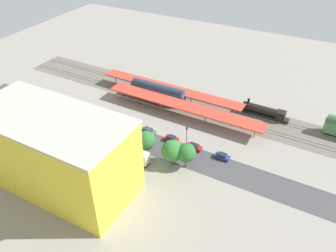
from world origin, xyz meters
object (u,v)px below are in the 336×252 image
platform_canopy_near (183,105)px  street_tree_3 (46,107)px  platform_canopy_far (171,88)px  parked_car_3 (148,131)px  construction_building (56,152)px  street_tree_4 (186,153)px  locomotive (266,112)px  box_truck_1 (134,156)px  parked_car_2 (172,139)px  box_truck_0 (75,137)px  street_tree_0 (56,116)px  freight_coach_far (158,91)px  street_tree_1 (172,151)px  parked_car_1 (194,147)px  parked_car_4 (124,125)px  street_tree_2 (146,141)px  parked_car_5 (103,117)px  traffic_light (187,133)px  parked_car_0 (222,156)px

platform_canopy_near → street_tree_3: bearing=32.4°
platform_canopy_far → parked_car_3: size_ratio=11.36×
platform_canopy_far → construction_building: construction_building is taller
platform_canopy_near → street_tree_4: bearing=117.5°
construction_building → street_tree_4: 31.41m
locomotive → box_truck_1: size_ratio=1.68×
box_truck_1 → street_tree_3: size_ratio=1.01×
parked_car_2 → parked_car_3: (7.91, -0.26, -0.04)m
box_truck_0 → street_tree_0: (9.36, -3.35, 2.32)m
freight_coach_far → street_tree_1: (-19.35, 27.25, 1.47)m
parked_car_3 → parked_car_2: bearing=178.1°
freight_coach_far → box_truck_0: (9.58, 31.34, -1.44)m
parked_car_1 → parked_car_4: size_ratio=0.95×
parked_car_4 → street_tree_2: bearing=147.8°
freight_coach_far → parked_car_5: freight_coach_far is taller
locomotive → street_tree_0: (54.18, 34.34, 2.32)m
freight_coach_far → construction_building: size_ratio=0.54×
street_tree_4 → traffic_light: size_ratio=1.22×
parked_car_4 → street_tree_1: bearing=157.9°
parked_car_4 → construction_building: (0.65, 26.46, 8.69)m
street_tree_3 → parked_car_1: bearing=-169.0°
street_tree_1 → street_tree_2: bearing=-4.7°
box_truck_1 → traffic_light: bearing=-125.4°
platform_canopy_near → parked_car_1: platform_canopy_near is taller
locomotive → construction_building: (36.93, 51.76, 7.71)m
box_truck_0 → street_tree_4: (-32.46, -4.91, 3.02)m
freight_coach_far → street_tree_3: street_tree_3 is taller
parked_car_0 → parked_car_1: bearing=-1.3°
parked_car_2 → street_tree_1: bearing=118.0°
freight_coach_far → parked_car_4: 19.14m
parked_car_2 → box_truck_1: box_truck_1 is taller
construction_building → street_tree_3: construction_building is taller
freight_coach_far → parked_car_3: bearing=110.4°
freight_coach_far → parked_car_5: 20.96m
platform_canopy_near → parked_car_0: size_ratio=12.63×
parked_car_2 → street_tree_4: 12.12m
platform_canopy_far → parked_car_0: bearing=141.2°
street_tree_4 → locomotive: bearing=-110.6°
street_tree_1 → box_truck_0: bearing=8.0°
platform_canopy_far → parked_car_0: size_ratio=12.39×
parked_car_2 → box_truck_0: (24.26, 12.88, 0.98)m
traffic_light → street_tree_4: bearing=114.3°
traffic_light → parked_car_1: bearing=160.4°
street_tree_3 → traffic_light: 43.40m
street_tree_1 → street_tree_3: size_ratio=0.86×
parked_car_1 → street_tree_1: street_tree_1 is taller
box_truck_0 → construction_building: bearing=119.3°
platform_canopy_near → parked_car_4: bearing=47.0°
street_tree_2 → street_tree_3: (34.36, 0.89, 1.06)m
freight_coach_far → box_truck_1: freight_coach_far is taller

